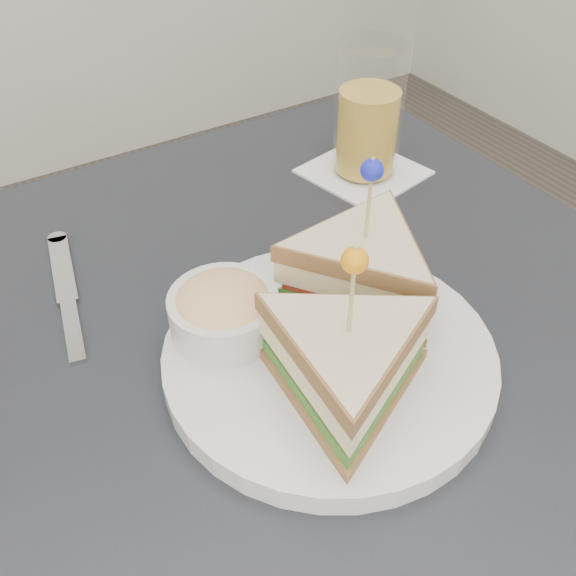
# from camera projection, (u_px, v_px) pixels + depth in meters

# --- Properties ---
(table) EXTENTS (0.80, 0.80, 0.75)m
(table) POSITION_uv_depth(u_px,v_px,m) (285.00, 391.00, 0.65)
(table) COLOR black
(table) RESTS_ON ground
(plate_meal) EXTENTS (0.33, 0.31, 0.17)m
(plate_meal) POSITION_uv_depth(u_px,v_px,m) (336.00, 322.00, 0.55)
(plate_meal) COLOR silver
(plate_meal) RESTS_ON table
(cutlery_knife) EXTENTS (0.06, 0.21, 0.01)m
(cutlery_knife) POSITION_uv_depth(u_px,v_px,m) (67.00, 296.00, 0.64)
(cutlery_knife) COLOR #B8BEC3
(cutlery_knife) RESTS_ON table
(drink_set) EXTENTS (0.15, 0.15, 0.16)m
(drink_set) POSITION_uv_depth(u_px,v_px,m) (368.00, 120.00, 0.77)
(drink_set) COLOR white
(drink_set) RESTS_ON table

